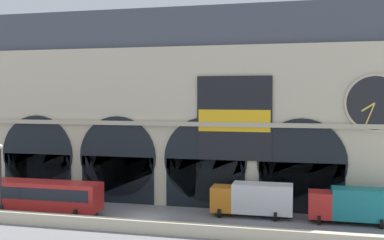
% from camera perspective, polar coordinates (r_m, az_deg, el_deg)
% --- Properties ---
extents(ground_plane, '(200.00, 200.00, 0.00)m').
position_cam_1_polar(ground_plane, '(43.03, -6.01, -12.12)').
color(ground_plane, slate).
extents(quay_parapet_wall, '(90.00, 0.70, 1.03)m').
position_cam_1_polar(quay_parapet_wall, '(39.00, -8.16, -12.96)').
color(quay_parapet_wall, beige).
rests_on(quay_parapet_wall, ground).
extents(station_building, '(48.81, 4.83, 20.31)m').
position_cam_1_polar(station_building, '(48.39, -3.19, 1.33)').
color(station_building, beige).
rests_on(station_building, ground).
extents(bus_midwest, '(11.00, 3.25, 3.10)m').
position_cam_1_polar(bus_midwest, '(45.96, -17.97, -8.99)').
color(bus_midwest, red).
rests_on(bus_midwest, ground).
extents(box_truck_mideast, '(7.50, 2.91, 3.12)m').
position_cam_1_polar(box_truck_mideast, '(43.20, 7.65, -9.75)').
color(box_truck_mideast, orange).
rests_on(box_truck_mideast, ground).
extents(box_truck_east, '(7.50, 2.91, 3.12)m').
position_cam_1_polar(box_truck_east, '(42.97, 19.63, -9.97)').
color(box_truck_east, red).
rests_on(box_truck_east, ground).
extents(street_lamp_quayside, '(0.44, 0.44, 6.90)m').
position_cam_1_polar(street_lamp_quayside, '(44.83, -22.92, -5.97)').
color(street_lamp_quayside, black).
rests_on(street_lamp_quayside, ground).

